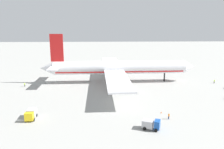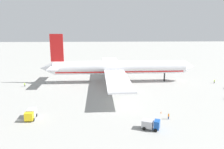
{
  "view_description": "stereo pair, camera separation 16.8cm",
  "coord_description": "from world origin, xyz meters",
  "px_view_note": "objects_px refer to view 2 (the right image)",
  "views": [
    {
      "loc": [
        -8.83,
        -102.59,
        26.09
      ],
      "look_at": [
        -3.94,
        -2.82,
        4.38
      ],
      "focal_mm": 35.01,
      "sensor_mm": 36.0,
      "label": 1
    },
    {
      "loc": [
        -8.66,
        -102.6,
        26.09
      ],
      "look_at": [
        -3.94,
        -2.82,
        4.38
      ],
      "focal_mm": 35.01,
      "sensor_mm": 36.0,
      "label": 2
    }
  ],
  "objects_px": {
    "service_truck_4": "(151,124)",
    "ground_worker_0": "(25,85)",
    "service_truck_1": "(31,114)",
    "traffic_cone_1": "(69,68)",
    "ground_worker_3": "(214,81)",
    "traffic_cone_2": "(126,66)",
    "traffic_cone_0": "(161,112)",
    "ground_worker_1": "(169,116)",
    "airliner": "(117,68)"
  },
  "relations": [
    {
      "from": "service_truck_4",
      "to": "ground_worker_0",
      "type": "xyz_separation_m",
      "value": [
        -47.29,
        44.36,
        -0.58
      ]
    },
    {
      "from": "service_truck_1",
      "to": "traffic_cone_1",
      "type": "distance_m",
      "value": 78.73
    },
    {
      "from": "ground_worker_0",
      "to": "ground_worker_3",
      "type": "height_order",
      "value": "ground_worker_3"
    },
    {
      "from": "ground_worker_3",
      "to": "traffic_cone_1",
      "type": "distance_m",
      "value": 84.87
    },
    {
      "from": "traffic_cone_1",
      "to": "traffic_cone_2",
      "type": "height_order",
      "value": "same"
    },
    {
      "from": "service_truck_4",
      "to": "traffic_cone_2",
      "type": "xyz_separation_m",
      "value": [
        3.7,
        93.55,
        -1.16
      ]
    },
    {
      "from": "service_truck_1",
      "to": "traffic_cone_2",
      "type": "height_order",
      "value": "service_truck_1"
    },
    {
      "from": "service_truck_1",
      "to": "traffic_cone_2",
      "type": "relative_size",
      "value": 10.09
    },
    {
      "from": "traffic_cone_1",
      "to": "traffic_cone_0",
      "type": "bearing_deg",
      "value": -62.81
    },
    {
      "from": "ground_worker_3",
      "to": "ground_worker_0",
      "type": "bearing_deg",
      "value": -178.93
    },
    {
      "from": "service_truck_1",
      "to": "ground_worker_1",
      "type": "height_order",
      "value": "service_truck_1"
    },
    {
      "from": "airliner",
      "to": "ground_worker_1",
      "type": "height_order",
      "value": "airliner"
    },
    {
      "from": "ground_worker_1",
      "to": "traffic_cone_2",
      "type": "relative_size",
      "value": 3.26
    },
    {
      "from": "ground_worker_0",
      "to": "traffic_cone_1",
      "type": "xyz_separation_m",
      "value": [
        13.71,
        42.62,
        -0.59
      ]
    },
    {
      "from": "service_truck_4",
      "to": "ground_worker_1",
      "type": "relative_size",
      "value": 2.81
    },
    {
      "from": "service_truck_4",
      "to": "ground_worker_3",
      "type": "distance_m",
      "value": 61.46
    },
    {
      "from": "ground_worker_3",
      "to": "traffic_cone_2",
      "type": "xyz_separation_m",
      "value": [
        -37.04,
        47.54,
        -0.61
      ]
    },
    {
      "from": "ground_worker_1",
      "to": "traffic_cone_1",
      "type": "distance_m",
      "value": 90.3
    },
    {
      "from": "service_truck_4",
      "to": "ground_worker_3",
      "type": "relative_size",
      "value": 2.9
    },
    {
      "from": "ground_worker_1",
      "to": "ground_worker_0",
      "type": "bearing_deg",
      "value": 144.6
    },
    {
      "from": "airliner",
      "to": "traffic_cone_2",
      "type": "height_order",
      "value": "airliner"
    },
    {
      "from": "ground_worker_1",
      "to": "traffic_cone_1",
      "type": "relative_size",
      "value": 3.26
    },
    {
      "from": "traffic_cone_0",
      "to": "traffic_cone_1",
      "type": "distance_m",
      "value": 85.78
    },
    {
      "from": "ground_worker_0",
      "to": "service_truck_4",
      "type": "bearing_deg",
      "value": -43.17
    },
    {
      "from": "service_truck_4",
      "to": "ground_worker_3",
      "type": "height_order",
      "value": "service_truck_4"
    },
    {
      "from": "service_truck_4",
      "to": "service_truck_1",
      "type": "bearing_deg",
      "value": 166.07
    },
    {
      "from": "service_truck_4",
      "to": "airliner",
      "type": "bearing_deg",
      "value": 96.0
    },
    {
      "from": "service_truck_4",
      "to": "traffic_cone_2",
      "type": "distance_m",
      "value": 93.63
    },
    {
      "from": "service_truck_4",
      "to": "ground_worker_0",
      "type": "relative_size",
      "value": 2.97
    },
    {
      "from": "ground_worker_0",
      "to": "traffic_cone_2",
      "type": "relative_size",
      "value": 3.09
    },
    {
      "from": "ground_worker_3",
      "to": "traffic_cone_0",
      "type": "xyz_separation_m",
      "value": [
        -35.13,
        -35.33,
        -0.61
      ]
    },
    {
      "from": "ground_worker_0",
      "to": "traffic_cone_0",
      "type": "xyz_separation_m",
      "value": [
        52.9,
        -33.68,
        -0.59
      ]
    },
    {
      "from": "service_truck_1",
      "to": "ground_worker_3",
      "type": "relative_size",
      "value": 3.19
    },
    {
      "from": "traffic_cone_2",
      "to": "airliner",
      "type": "bearing_deg",
      "value": -101.82
    },
    {
      "from": "airliner",
      "to": "service_truck_1",
      "type": "distance_m",
      "value": 50.97
    },
    {
      "from": "service_truck_1",
      "to": "ground_worker_3",
      "type": "bearing_deg",
      "value": 27.01
    },
    {
      "from": "traffic_cone_0",
      "to": "ground_worker_3",
      "type": "bearing_deg",
      "value": 45.17
    },
    {
      "from": "airliner",
      "to": "ground_worker_0",
      "type": "distance_m",
      "value": 42.87
    },
    {
      "from": "service_truck_1",
      "to": "ground_worker_3",
      "type": "distance_m",
      "value": 83.12
    },
    {
      "from": "traffic_cone_1",
      "to": "service_truck_1",
      "type": "bearing_deg",
      "value": -89.81
    },
    {
      "from": "airliner",
      "to": "traffic_cone_0",
      "type": "bearing_deg",
      "value": -74.66
    },
    {
      "from": "service_truck_4",
      "to": "traffic_cone_0",
      "type": "xyz_separation_m",
      "value": [
        5.61,
        10.68,
        -1.16
      ]
    },
    {
      "from": "service_truck_1",
      "to": "service_truck_4",
      "type": "xyz_separation_m",
      "value": [
        33.31,
        -8.26,
        -0.09
      ]
    },
    {
      "from": "service_truck_1",
      "to": "ground_worker_0",
      "type": "distance_m",
      "value": 38.71
    },
    {
      "from": "service_truck_1",
      "to": "traffic_cone_2",
      "type": "distance_m",
      "value": 92.97
    },
    {
      "from": "ground_worker_1",
      "to": "traffic_cone_2",
      "type": "xyz_separation_m",
      "value": [
        -2.86,
        87.45,
        -0.64
      ]
    },
    {
      "from": "service_truck_4",
      "to": "traffic_cone_2",
      "type": "relative_size",
      "value": 9.17
    },
    {
      "from": "airliner",
      "to": "traffic_cone_0",
      "type": "height_order",
      "value": "airliner"
    },
    {
      "from": "traffic_cone_2",
      "to": "ground_worker_3",
      "type": "bearing_deg",
      "value": -52.07
    },
    {
      "from": "airliner",
      "to": "ground_worker_0",
      "type": "xyz_separation_m",
      "value": [
        -41.98,
        -6.14,
        -6.15
      ]
    }
  ]
}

